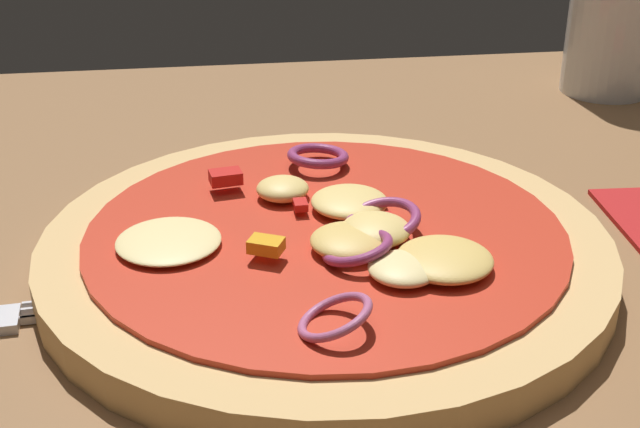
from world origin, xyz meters
TOP-DOWN VIEW (x-y plane):
  - dining_table at (0.00, 0.00)m, footprint 1.38×0.81m
  - pizza at (-0.03, 0.03)m, footprint 0.29×0.29m
  - beer_glass at (0.24, 0.29)m, footprint 0.07×0.07m

SIDE VIEW (x-z plane):
  - dining_table at x=0.00m, z-range 0.00..0.04m
  - pizza at x=-0.03m, z-range 0.03..0.07m
  - beer_glass at x=0.24m, z-range 0.03..0.16m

